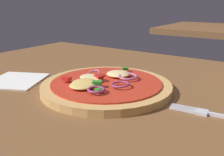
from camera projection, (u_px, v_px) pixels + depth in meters
name	position (u px, v px, depth m)	size (l,w,h in m)	color
dining_table	(113.00, 110.00, 0.46)	(1.12, 0.86, 0.04)	brown
pizza	(106.00, 85.00, 0.50)	(0.26, 0.26, 0.03)	tan
fork	(218.00, 115.00, 0.39)	(0.16, 0.03, 0.01)	silver
napkin	(16.00, 80.00, 0.56)	(0.15, 0.15, 0.00)	white
background_table	(224.00, 30.00, 1.69)	(0.80, 0.65, 0.04)	brown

